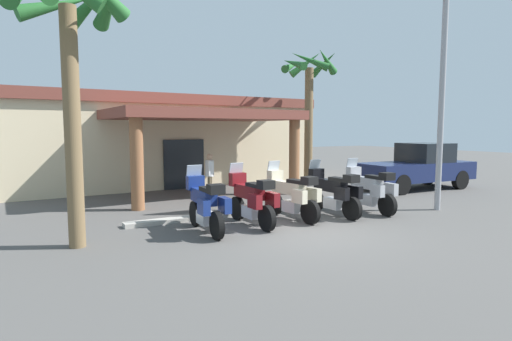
# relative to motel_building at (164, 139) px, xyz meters

# --- Properties ---
(ground_plane) EXTENTS (80.00, 80.00, 0.00)m
(ground_plane) POSITION_rel_motel_building_xyz_m (0.10, -11.12, -2.07)
(ground_plane) COLOR #514F4C
(motel_building) EXTENTS (14.21, 9.86, 4.02)m
(motel_building) POSITION_rel_motel_building_xyz_m (0.00, 0.00, 0.00)
(motel_building) COLOR beige
(motel_building) RESTS_ON ground_plane
(motorcycle_blue) EXTENTS (0.72, 2.21, 1.61)m
(motorcycle_blue) POSITION_rel_motel_building_xyz_m (-2.06, -9.95, -1.37)
(motorcycle_blue) COLOR black
(motorcycle_blue) RESTS_ON ground_plane
(motorcycle_maroon) EXTENTS (0.71, 2.21, 1.61)m
(motorcycle_maroon) POSITION_rel_motel_building_xyz_m (-0.71, -9.85, -1.37)
(motorcycle_maroon) COLOR black
(motorcycle_maroon) RESTS_ON ground_plane
(motorcycle_cream) EXTENTS (0.75, 2.21, 1.61)m
(motorcycle_cream) POSITION_rel_motel_building_xyz_m (0.64, -9.76, -1.37)
(motorcycle_cream) COLOR black
(motorcycle_cream) RESTS_ON ground_plane
(motorcycle_black) EXTENTS (0.72, 2.21, 1.61)m
(motorcycle_black) POSITION_rel_motel_building_xyz_m (1.98, -9.94, -1.37)
(motorcycle_black) COLOR black
(motorcycle_black) RESTS_ON ground_plane
(motorcycle_silver) EXTENTS (0.72, 2.21, 1.61)m
(motorcycle_silver) POSITION_rel_motel_building_xyz_m (3.33, -10.04, -1.37)
(motorcycle_silver) COLOR black
(motorcycle_silver) RESTS_ON ground_plane
(pedestrian) EXTENTS (0.32, 0.47, 1.65)m
(pedestrian) POSITION_rel_motel_building_xyz_m (0.05, -5.27, -1.11)
(pedestrian) COLOR brown
(pedestrian) RESTS_ON ground_plane
(pickup_truck_navy) EXTENTS (5.28, 2.14, 1.95)m
(pickup_truck_navy) POSITION_rel_motel_building_xyz_m (8.68, -7.42, -1.13)
(pickup_truck_navy) COLOR black
(pickup_truck_navy) RESTS_ON ground_plane
(palm_tree_near_portico) EXTENTS (2.50, 2.65, 6.25)m
(palm_tree_near_portico) POSITION_rel_motel_building_xyz_m (5.55, -3.85, 2.38)
(palm_tree_near_portico) COLOR brown
(palm_tree_near_portico) RESTS_ON ground_plane
(palm_tree_roadside) EXTENTS (2.57, 2.56, 6.04)m
(palm_tree_roadside) POSITION_rel_motel_building_xyz_m (-4.97, -9.78, 2.45)
(palm_tree_roadside) COLOR brown
(palm_tree_roadside) RESTS_ON ground_plane
(roadside_sign) EXTENTS (1.40, 0.18, 7.65)m
(roadside_sign) POSITION_rel_motel_building_xyz_m (5.43, -10.85, 2.99)
(roadside_sign) COLOR #99999E
(roadside_sign) RESTS_ON ground_plane
(curb_strip) EXTENTS (8.73, 0.36, 0.12)m
(curb_strip) POSITION_rel_motel_building_xyz_m (0.64, -8.48, -2.01)
(curb_strip) COLOR #ADA89E
(curb_strip) RESTS_ON ground_plane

